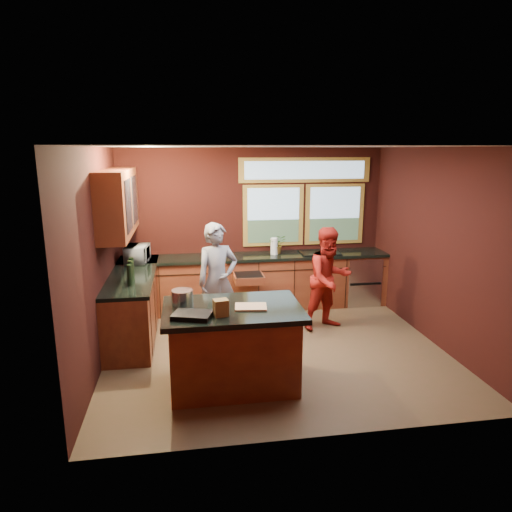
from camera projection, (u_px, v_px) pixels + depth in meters
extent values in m
plane|color=brown|center=(275.00, 348.00, 6.26)|extent=(4.50, 4.50, 0.00)
cube|color=black|center=(253.00, 227.00, 7.87)|extent=(4.50, 0.02, 2.70)
cube|color=black|center=(321.00, 302.00, 4.03)|extent=(4.50, 0.02, 2.70)
cube|color=black|center=(97.00, 259.00, 5.61)|extent=(0.02, 4.00, 2.70)
cube|color=black|center=(436.00, 247.00, 6.29)|extent=(0.02, 4.00, 2.70)
cube|color=silver|center=(277.00, 147.00, 5.64)|extent=(4.50, 4.00, 0.02)
cube|color=#7E9BAF|center=(273.00, 216.00, 7.86)|extent=(1.06, 0.02, 1.06)
cube|color=#7E9BAF|center=(335.00, 214.00, 8.03)|extent=(1.06, 0.02, 1.06)
cube|color=olive|center=(305.00, 170.00, 7.77)|extent=(2.30, 0.02, 0.42)
cube|color=#5A2115|center=(118.00, 202.00, 6.31)|extent=(0.36, 1.80, 0.90)
cube|color=#5A2115|center=(256.00, 283.00, 7.79)|extent=(4.50, 0.60, 0.88)
cube|color=black|center=(256.00, 256.00, 7.68)|extent=(4.50, 0.64, 0.05)
cube|color=#B7B7BC|center=(359.00, 279.00, 8.06)|extent=(0.60, 0.58, 0.85)
cube|color=black|center=(320.00, 255.00, 7.81)|extent=(0.66, 0.46, 0.05)
cube|color=#5A2115|center=(134.00, 305.00, 6.68)|extent=(0.60, 2.30, 0.88)
cube|color=black|center=(132.00, 275.00, 6.57)|extent=(0.64, 2.30, 0.05)
cube|color=#5A2115|center=(233.00, 349.00, 5.22)|extent=(1.40, 0.90, 0.88)
cube|color=black|center=(233.00, 310.00, 5.11)|extent=(1.55, 1.05, 0.06)
imported|color=slate|center=(218.00, 281.00, 6.50)|extent=(0.70, 0.56, 1.67)
imported|color=maroon|center=(329.00, 279.00, 6.82)|extent=(0.90, 0.79, 1.56)
imported|color=#999999|center=(137.00, 254.00, 7.15)|extent=(0.38, 0.52, 0.27)
imported|color=#999999|center=(277.00, 244.00, 7.75)|extent=(0.29, 0.25, 0.32)
cylinder|color=silver|center=(274.00, 246.00, 7.69)|extent=(0.12, 0.12, 0.28)
cube|color=tan|center=(251.00, 307.00, 5.08)|extent=(0.38, 0.29, 0.02)
cylinder|color=silver|center=(182.00, 298.00, 5.14)|extent=(0.24, 0.24, 0.18)
cube|color=brown|center=(221.00, 308.00, 4.82)|extent=(0.17, 0.15, 0.18)
cube|color=black|center=(192.00, 315.00, 4.79)|extent=(0.47, 0.39, 0.05)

